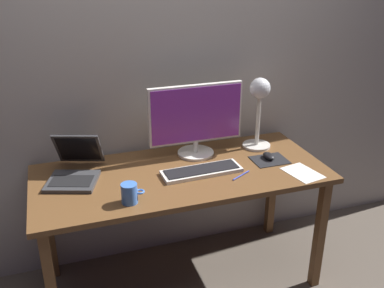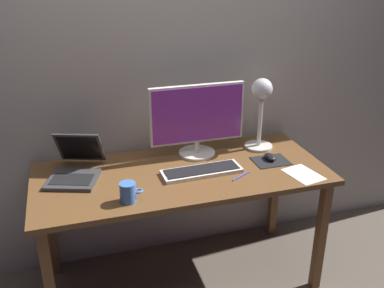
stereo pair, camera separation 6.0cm
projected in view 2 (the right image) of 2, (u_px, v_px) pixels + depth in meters
ground_plane at (183, 278)px, 2.69m from camera, size 4.80×4.80×0.00m
back_wall at (162, 55)px, 2.52m from camera, size 4.80×0.06×2.60m
desk at (182, 184)px, 2.42m from camera, size 1.60×0.70×0.74m
monitor at (197, 118)px, 2.51m from camera, size 0.56×0.22×0.43m
keyboard_main at (202, 171)px, 2.37m from camera, size 0.44×0.16×0.03m
laptop at (76, 164)px, 2.34m from camera, size 0.35×0.41×0.22m
desk_lamp at (261, 102)px, 2.58m from camera, size 0.17×0.17×0.44m
mousepad at (271, 161)px, 2.51m from camera, size 0.20×0.16×0.00m
mouse at (270, 157)px, 2.52m from camera, size 0.06×0.10×0.03m
coffee_mug at (128, 192)px, 2.08m from camera, size 0.11×0.08×0.10m
paper_sheet_near_mouse at (303, 174)px, 2.36m from camera, size 0.19×0.23×0.00m
pen at (241, 176)px, 2.33m from camera, size 0.13×0.07×0.01m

